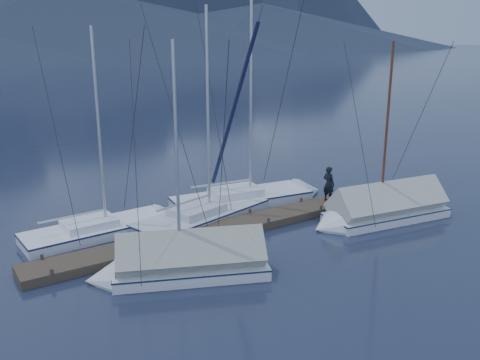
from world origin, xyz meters
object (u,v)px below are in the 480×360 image
sailboat_open_left (117,227)px  sailboat_open_mid (218,212)px  sailboat_covered_far (177,265)px  person (329,184)px  sailboat_open_right (260,197)px  sailboat_covered_near (378,212)px

sailboat_open_left → sailboat_open_mid: sailboat_open_mid is taller
sailboat_open_left → sailboat_covered_far: bearing=-88.2°
sailboat_open_mid → person: bearing=-20.5°
sailboat_open_left → sailboat_open_right: sailboat_open_right is taller
sailboat_open_left → sailboat_covered_near: (10.18, -5.30, 0.27)m
sailboat_open_mid → sailboat_covered_far: 6.28m
sailboat_open_right → sailboat_covered_near: sailboat_open_right is taller
sailboat_open_right → sailboat_covered_far: sailboat_open_right is taller
sailboat_open_right → sailboat_covered_near: size_ratio=1.22×
sailboat_covered_far → person: (9.42, 2.62, 0.77)m
sailboat_open_left → person: bearing=-15.8°
sailboat_open_left → sailboat_open_right: 7.46m
sailboat_open_right → person: 3.55m
sailboat_covered_near → person: sailboat_covered_near is taller
sailboat_open_mid → sailboat_open_right: bearing=14.5°
sailboat_open_left → person: 10.01m
sailboat_open_left → sailboat_covered_near: sailboat_open_left is taller
sailboat_open_right → sailboat_covered_far: size_ratio=1.22×
sailboat_open_left → sailboat_open_right: size_ratio=0.87×
sailboat_open_mid → person: 5.50m
sailboat_covered_far → person: size_ratio=5.06×
sailboat_covered_near → sailboat_covered_far: (-10.01, -0.03, -0.01)m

